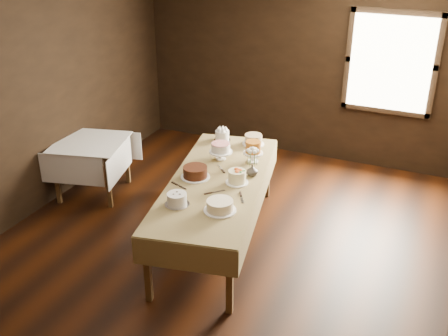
{
  "coord_description": "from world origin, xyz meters",
  "views": [
    {
      "loc": [
        2.15,
        -4.59,
        3.5
      ],
      "look_at": [
        0.0,
        0.2,
        0.95
      ],
      "focal_mm": 42.57,
      "sensor_mm": 36.0,
      "label": 1
    }
  ],
  "objects_px": {
    "cake_server_d": "(250,171)",
    "cake_server_e": "(182,187)",
    "cake_server_b": "(242,200)",
    "display_table": "(217,184)",
    "cake_cream": "(220,206)",
    "cake_chocolate": "(195,172)",
    "cake_lattice": "(221,152)",
    "cake_swirl": "(177,200)",
    "cake_meringue": "(222,136)",
    "cake_server_a": "(218,191)",
    "cake_caramel": "(253,153)",
    "flower_vase": "(252,171)",
    "side_table": "(90,148)",
    "cake_server_c": "(220,167)",
    "cake_speckled": "(253,140)",
    "cake_flowers": "(237,177)"
  },
  "relations": [
    {
      "from": "display_table",
      "to": "cake_lattice",
      "type": "distance_m",
      "value": 0.57
    },
    {
      "from": "cake_lattice",
      "to": "flower_vase",
      "type": "distance_m",
      "value": 0.57
    },
    {
      "from": "cake_cream",
      "to": "flower_vase",
      "type": "distance_m",
      "value": 0.86
    },
    {
      "from": "cake_server_a",
      "to": "cake_server_d",
      "type": "bearing_deg",
      "value": 31.32
    },
    {
      "from": "display_table",
      "to": "cake_cream",
      "type": "xyz_separation_m",
      "value": [
        0.31,
        -0.6,
        0.11
      ]
    },
    {
      "from": "cake_lattice",
      "to": "cake_speckled",
      "type": "bearing_deg",
      "value": 71.47
    },
    {
      "from": "flower_vase",
      "to": "cake_server_d",
      "type": "bearing_deg",
      "value": 120.72
    },
    {
      "from": "cake_server_b",
      "to": "cake_server_e",
      "type": "xyz_separation_m",
      "value": [
        -0.7,
        -0.01,
        0.0
      ]
    },
    {
      "from": "cake_server_e",
      "to": "cake_swirl",
      "type": "bearing_deg",
      "value": -48.72
    },
    {
      "from": "cake_swirl",
      "to": "cake_server_c",
      "type": "height_order",
      "value": "cake_swirl"
    },
    {
      "from": "cake_server_a",
      "to": "cake_caramel",
      "type": "bearing_deg",
      "value": 38.71
    },
    {
      "from": "cake_server_a",
      "to": "cake_flowers",
      "type": "bearing_deg",
      "value": 22.54
    },
    {
      "from": "cake_chocolate",
      "to": "cake_server_c",
      "type": "height_order",
      "value": "cake_chocolate"
    },
    {
      "from": "cake_cream",
      "to": "cake_server_d",
      "type": "relative_size",
      "value": 1.38
    },
    {
      "from": "cake_chocolate",
      "to": "cake_server_d",
      "type": "height_order",
      "value": "cake_chocolate"
    },
    {
      "from": "cake_meringue",
      "to": "cake_chocolate",
      "type": "xyz_separation_m",
      "value": [
        0.16,
        -1.09,
        -0.0
      ]
    },
    {
      "from": "cake_caramel",
      "to": "cake_swirl",
      "type": "relative_size",
      "value": 0.99
    },
    {
      "from": "cake_chocolate",
      "to": "cake_cream",
      "type": "height_order",
      "value": "cake_chocolate"
    },
    {
      "from": "cake_server_c",
      "to": "cake_server_e",
      "type": "height_order",
      "value": "same"
    },
    {
      "from": "cake_flowers",
      "to": "cake_server_b",
      "type": "bearing_deg",
      "value": -59.3
    },
    {
      "from": "cake_server_a",
      "to": "flower_vase",
      "type": "distance_m",
      "value": 0.54
    },
    {
      "from": "cake_cream",
      "to": "cake_server_c",
      "type": "distance_m",
      "value": 1.0
    },
    {
      "from": "cake_lattice",
      "to": "flower_vase",
      "type": "bearing_deg",
      "value": -27.12
    },
    {
      "from": "display_table",
      "to": "side_table",
      "type": "height_order",
      "value": "display_table"
    },
    {
      "from": "side_table",
      "to": "cake_lattice",
      "type": "height_order",
      "value": "cake_lattice"
    },
    {
      "from": "cake_cream",
      "to": "cake_server_e",
      "type": "height_order",
      "value": "cake_cream"
    },
    {
      "from": "display_table",
      "to": "cake_swirl",
      "type": "xyz_separation_m",
      "value": [
        -0.13,
        -0.68,
        0.12
      ]
    },
    {
      "from": "display_table",
      "to": "cake_speckled",
      "type": "bearing_deg",
      "value": 89.44
    },
    {
      "from": "cake_caramel",
      "to": "cake_server_a",
      "type": "height_order",
      "value": "cake_caramel"
    },
    {
      "from": "cake_flowers",
      "to": "cake_server_a",
      "type": "distance_m",
      "value": 0.3
    },
    {
      "from": "cake_cream",
      "to": "cake_server_b",
      "type": "xyz_separation_m",
      "value": [
        0.12,
        0.29,
        -0.05
      ]
    },
    {
      "from": "side_table",
      "to": "cake_server_c",
      "type": "xyz_separation_m",
      "value": [
        1.93,
        -0.08,
        0.13
      ]
    },
    {
      "from": "cake_server_c",
      "to": "flower_vase",
      "type": "height_order",
      "value": "flower_vase"
    },
    {
      "from": "side_table",
      "to": "cake_server_c",
      "type": "relative_size",
      "value": 4.54
    },
    {
      "from": "cake_chocolate",
      "to": "cake_server_c",
      "type": "bearing_deg",
      "value": 67.08
    },
    {
      "from": "cake_flowers",
      "to": "side_table",
      "type": "bearing_deg",
      "value": 170.93
    },
    {
      "from": "cake_server_d",
      "to": "flower_vase",
      "type": "bearing_deg",
      "value": -137.89
    },
    {
      "from": "cake_lattice",
      "to": "cake_server_b",
      "type": "bearing_deg",
      "value": -53.13
    },
    {
      "from": "cake_meringue",
      "to": "cake_swirl",
      "type": "xyz_separation_m",
      "value": [
        0.27,
        -1.72,
        -0.0
      ]
    },
    {
      "from": "cake_speckled",
      "to": "cake_flowers",
      "type": "bearing_deg",
      "value": -78.2
    },
    {
      "from": "display_table",
      "to": "cake_server_a",
      "type": "height_order",
      "value": "cake_server_a"
    },
    {
      "from": "cake_lattice",
      "to": "cake_swirl",
      "type": "xyz_separation_m",
      "value": [
        0.05,
        -1.19,
        -0.03
      ]
    },
    {
      "from": "cake_lattice",
      "to": "cake_server_a",
      "type": "distance_m",
      "value": 0.83
    },
    {
      "from": "cake_server_a",
      "to": "cake_speckled",
      "type": "bearing_deg",
      "value": 48.13
    },
    {
      "from": "side_table",
      "to": "cake_caramel",
      "type": "distance_m",
      "value": 2.25
    },
    {
      "from": "cake_chocolate",
      "to": "flower_vase",
      "type": "distance_m",
      "value": 0.64
    },
    {
      "from": "cake_server_d",
      "to": "cake_server_e",
      "type": "height_order",
      "value": "same"
    },
    {
      "from": "cake_meringue",
      "to": "cake_speckled",
      "type": "bearing_deg",
      "value": 7.14
    },
    {
      "from": "display_table",
      "to": "cake_cream",
      "type": "bearing_deg",
      "value": -62.5
    },
    {
      "from": "cake_chocolate",
      "to": "cake_flowers",
      "type": "distance_m",
      "value": 0.48
    }
  ]
}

